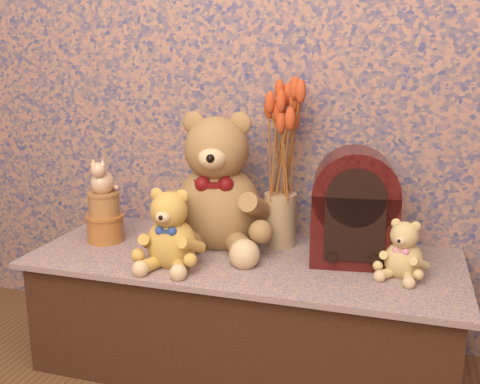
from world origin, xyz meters
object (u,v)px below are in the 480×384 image
object	(u,v)px
teddy_medium	(171,224)
cathedral_radio	(354,206)
teddy_large	(218,174)
cat_figurine	(102,175)
teddy_small	(404,246)
biscuit_tin_lower	(105,228)
ceramic_vase	(280,219)

from	to	relation	value
teddy_medium	cathedral_radio	world-z (taller)	cathedral_radio
teddy_large	cat_figurine	size ratio (longest dim) A/B	3.89
teddy_medium	teddy_small	world-z (taller)	teddy_medium
teddy_medium	biscuit_tin_lower	bearing A→B (deg)	153.25
teddy_large	ceramic_vase	xyz separation A→B (m)	(0.22, 0.05, -0.17)
teddy_large	ceramic_vase	world-z (taller)	teddy_large
teddy_small	cat_figurine	size ratio (longest dim) A/B	1.48
teddy_large	cathedral_radio	bearing A→B (deg)	-14.41
biscuit_tin_lower	cat_figurine	world-z (taller)	cat_figurine
teddy_small	cat_figurine	xyz separation A→B (m)	(-1.07, 0.02, 0.15)
cathedral_radio	biscuit_tin_lower	world-z (taller)	cathedral_radio
teddy_medium	cathedral_radio	xyz separation A→B (m)	(0.57, 0.21, 0.05)
cathedral_radio	cat_figurine	xyz separation A→B (m)	(-0.90, -0.06, 0.06)
teddy_large	teddy_medium	distance (m)	0.28
teddy_large	teddy_small	world-z (taller)	teddy_large
cat_figurine	cathedral_radio	bearing A→B (deg)	-5.99
ceramic_vase	cat_figurine	world-z (taller)	cat_figurine
teddy_small	ceramic_vase	world-z (taller)	teddy_small
cat_figurine	teddy_small	bearing A→B (deg)	-11.20
ceramic_vase	teddy_small	bearing A→B (deg)	-21.46
cathedral_radio	ceramic_vase	distance (m)	0.30
biscuit_tin_lower	teddy_large	bearing A→B (deg)	12.99
cat_figurine	teddy_large	bearing A→B (deg)	3.06
biscuit_tin_lower	cat_figurine	xyz separation A→B (m)	(0.00, 0.00, 0.20)
cathedral_radio	ceramic_vase	xyz separation A→B (m)	(-0.27, 0.09, -0.09)
teddy_large	cathedral_radio	xyz separation A→B (m)	(0.49, -0.03, -0.07)
cathedral_radio	ceramic_vase	world-z (taller)	cathedral_radio
teddy_small	cathedral_radio	xyz separation A→B (m)	(-0.17, 0.09, 0.09)
teddy_large	biscuit_tin_lower	bearing A→B (deg)	-177.53
teddy_medium	biscuit_tin_lower	world-z (taller)	teddy_medium
teddy_large	biscuit_tin_lower	world-z (taller)	teddy_large
ceramic_vase	teddy_medium	bearing A→B (deg)	-135.29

